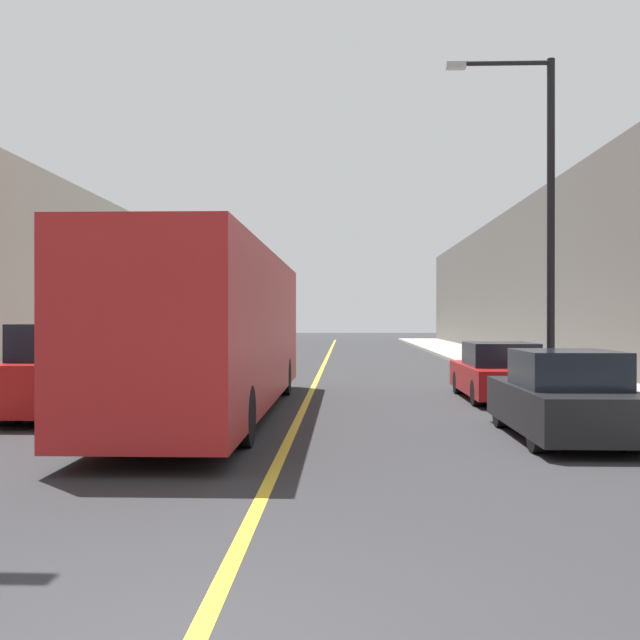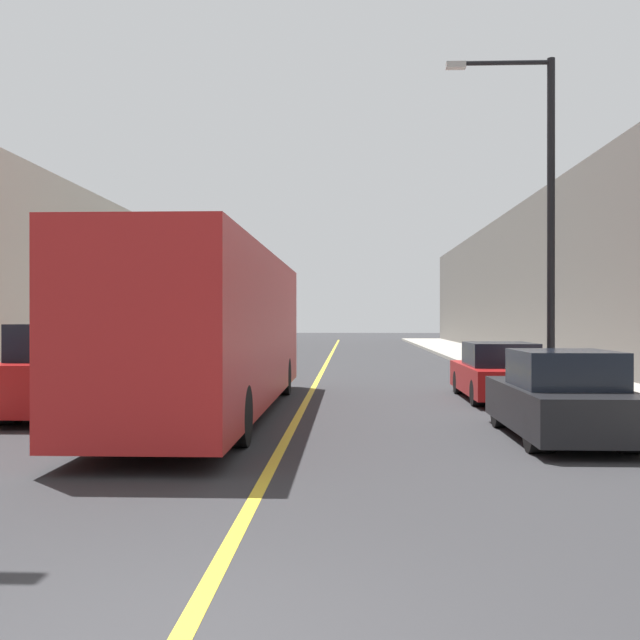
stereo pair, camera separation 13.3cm
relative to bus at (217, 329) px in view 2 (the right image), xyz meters
The scene contains 10 objects.
sidewalk_left 19.53m from the bus, 107.75° to the left, with size 3.55×72.00×0.16m, color #9E998E.
sidewalk_right 20.88m from the bus, 62.93° to the left, with size 3.55×72.00×0.16m, color #9E998E.
building_row_left 20.99m from the bus, 117.66° to the left, with size 4.00×72.00×7.22m, color #B7B2A3.
building_row_right 22.86m from the bus, 54.44° to the left, with size 4.00×72.00×7.75m, color #66605B.
road_center_line 18.70m from the bus, 84.55° to the left, with size 0.16×72.00×0.01m, color gold.
bus is the anchor object (origin of this frame).
parked_suv_left 3.14m from the bus, behind, with size 1.97×4.60×1.94m.
car_right_near 7.22m from the bus, 25.58° to the right, with size 1.77×4.31×1.52m.
car_right_mid 7.36m from the bus, 25.05° to the left, with size 1.79×4.62×1.45m.
street_lamp_right 9.08m from the bus, 24.11° to the left, with size 2.77×0.24×8.55m.
Camera 2 is at (1.09, -4.40, 2.06)m, focal length 42.00 mm.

